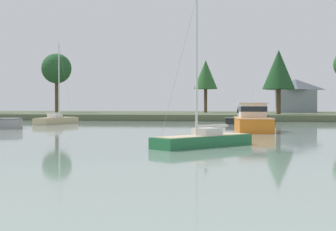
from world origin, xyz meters
name	(u,v)px	position (x,y,z in m)	size (l,w,h in m)	color
far_shore_bank	(198,115)	(0.00, 96.82, 0.55)	(176.19, 50.65, 1.09)	#4C563D
cruiser_black	(255,120)	(12.17, 62.83, 0.60)	(7.95, 8.74, 4.95)	black
sailboat_green	(203,143)	(8.40, 22.00, 0.23)	(6.35, 7.23, 10.36)	#236B3D
cruiser_orange	(252,125)	(11.65, 42.56, 0.67)	(4.24, 10.83, 5.73)	orange
sailboat_sand	(56,122)	(-16.11, 56.04, 0.26)	(3.86, 8.48, 12.50)	tan
shore_tree_far_right	(206,75)	(1.62, 98.69, 9.57)	(5.32, 5.32, 11.84)	brown
shore_tree_center	(279,70)	(16.69, 81.33, 9.27)	(5.94, 5.94, 11.90)	brown
shore_tree_left_mid	(56,69)	(-31.61, 93.15, 10.94)	(6.74, 6.74, 13.32)	brown
cottage_hillside	(295,95)	(21.60, 101.85, 4.97)	(9.39, 6.78, 7.51)	gray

